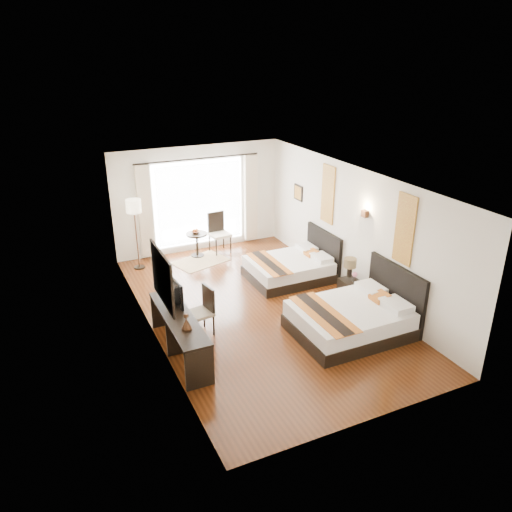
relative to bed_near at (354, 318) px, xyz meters
name	(u,v)px	position (x,y,z in m)	size (l,w,h in m)	color
floor	(260,309)	(-1.23, 1.59, -0.32)	(4.50, 7.50, 0.01)	#3E1C0B
ceiling	(260,179)	(-1.23, 1.59, 2.48)	(4.50, 7.50, 0.02)	white
wall_headboard	(353,231)	(1.01, 1.59, 1.09)	(0.01, 7.50, 2.80)	silver
wall_desk	(148,266)	(-3.48, 1.59, 1.09)	(0.01, 7.50, 2.80)	silver
wall_window	(199,199)	(-1.23, 5.34, 1.09)	(4.50, 0.01, 2.80)	silver
wall_entry	(377,339)	(-1.23, -2.15, 1.09)	(4.50, 0.01, 2.80)	silver
window_glass	(199,203)	(-1.23, 5.32, 0.99)	(2.40, 0.02, 2.20)	white
sheer_curtain	(200,203)	(-1.23, 5.26, 0.99)	(2.30, 0.02, 2.10)	white
drape_left	(145,212)	(-2.68, 5.22, 0.97)	(0.35, 0.14, 2.35)	beige
drape_right	(251,198)	(0.22, 5.22, 0.97)	(0.35, 0.14, 2.35)	beige
art_panel_near	(405,229)	(1.00, 0.00, 1.64)	(0.03, 0.50, 1.35)	#8B3914
art_panel_far	(328,194)	(1.00, 2.63, 1.64)	(0.03, 0.50, 1.35)	#8B3914
wall_sconce	(365,214)	(0.96, 1.17, 1.61)	(0.10, 0.14, 0.14)	#402617
mirror_frame	(162,277)	(-3.45, 0.70, 1.24)	(0.04, 1.25, 0.95)	black
mirror_glass	(164,277)	(-3.43, 0.70, 1.24)	(0.01, 1.12, 0.82)	white
bed_near	(354,318)	(0.00, 0.00, 0.00)	(2.15, 1.68, 1.21)	black
bed_far	(292,267)	(0.11, 2.63, -0.03)	(1.91, 1.49, 1.07)	black
nightstand	(350,290)	(0.74, 1.17, -0.09)	(0.38, 0.47, 0.45)	black
table_lamp	(350,264)	(0.75, 1.25, 0.48)	(0.27, 0.27, 0.42)	black
vase	(355,277)	(0.76, 1.06, 0.25)	(0.12, 0.12, 0.12)	black
console_desk	(180,335)	(-3.22, 0.70, 0.06)	(0.50, 2.20, 0.76)	black
television	(170,291)	(-3.20, 1.25, 0.68)	(0.83, 0.11, 0.48)	black
bronze_figurine	(186,323)	(-3.22, 0.22, 0.57)	(0.17, 0.17, 0.26)	#402617
desk_chair	(201,320)	(-2.66, 1.18, -0.02)	(0.51, 0.51, 0.95)	#BFB392
floor_lamp	(134,211)	(-3.04, 4.76, 1.18)	(0.35, 0.35, 1.76)	black
side_table	(197,245)	(-1.48, 4.88, 0.00)	(0.55, 0.55, 0.64)	black
fruit_bowl	(196,232)	(-1.50, 4.88, 0.35)	(0.23, 0.23, 0.06)	#4B301A
window_chair	(220,240)	(-0.84, 4.90, 0.01)	(0.54, 0.54, 1.07)	#BFB392
jute_rug	(201,261)	(-1.53, 4.49, -0.31)	(1.31, 0.89, 0.01)	tan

